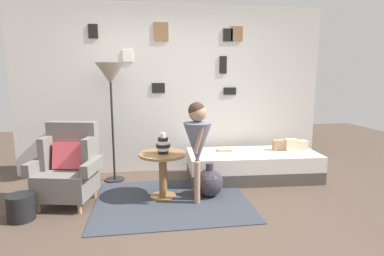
{
  "coord_description": "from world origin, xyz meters",
  "views": [
    {
      "loc": [
        -0.45,
        -2.98,
        1.53
      ],
      "look_at": [
        0.15,
        0.95,
        0.85
      ],
      "focal_mm": 29.03,
      "sensor_mm": 36.0,
      "label": 1
    }
  ],
  "objects_px": {
    "armchair": "(69,167)",
    "side_table": "(163,166)",
    "floor_lamp": "(110,79)",
    "vase_striped": "(163,145)",
    "person_child": "(197,138)",
    "book_on_daybed": "(224,150)",
    "magazine_basket": "(21,207)",
    "daybed": "(252,165)",
    "demijohn_near": "(209,182)"
  },
  "relations": [
    {
      "from": "daybed",
      "to": "person_child",
      "type": "bearing_deg",
      "value": -142.24
    },
    {
      "from": "book_on_daybed",
      "to": "demijohn_near",
      "type": "xyz_separation_m",
      "value": [
        -0.38,
        -0.74,
        -0.23
      ]
    },
    {
      "from": "book_on_daybed",
      "to": "magazine_basket",
      "type": "relative_size",
      "value": 0.79
    },
    {
      "from": "daybed",
      "to": "side_table",
      "type": "bearing_deg",
      "value": -158.81
    },
    {
      "from": "floor_lamp",
      "to": "person_child",
      "type": "bearing_deg",
      "value": -42.0
    },
    {
      "from": "person_child",
      "to": "book_on_daybed",
      "type": "relative_size",
      "value": 5.56
    },
    {
      "from": "demijohn_near",
      "to": "floor_lamp",
      "type": "bearing_deg",
      "value": 147.41
    },
    {
      "from": "armchair",
      "to": "side_table",
      "type": "height_order",
      "value": "armchair"
    },
    {
      "from": "side_table",
      "to": "magazine_basket",
      "type": "distance_m",
      "value": 1.61
    },
    {
      "from": "vase_striped",
      "to": "floor_lamp",
      "type": "distance_m",
      "value": 1.3
    },
    {
      "from": "floor_lamp",
      "to": "magazine_basket",
      "type": "distance_m",
      "value": 1.97
    },
    {
      "from": "daybed",
      "to": "floor_lamp",
      "type": "relative_size",
      "value": 1.14
    },
    {
      "from": "side_table",
      "to": "demijohn_near",
      "type": "bearing_deg",
      "value": -5.34
    },
    {
      "from": "vase_striped",
      "to": "demijohn_near",
      "type": "distance_m",
      "value": 0.76
    },
    {
      "from": "vase_striped",
      "to": "demijohn_near",
      "type": "relative_size",
      "value": 0.59
    },
    {
      "from": "magazine_basket",
      "to": "side_table",
      "type": "bearing_deg",
      "value": 14.65
    },
    {
      "from": "magazine_basket",
      "to": "vase_striped",
      "type": "bearing_deg",
      "value": 14.14
    },
    {
      "from": "book_on_daybed",
      "to": "magazine_basket",
      "type": "distance_m",
      "value": 2.74
    },
    {
      "from": "armchair",
      "to": "book_on_daybed",
      "type": "height_order",
      "value": "armchair"
    },
    {
      "from": "armchair",
      "to": "magazine_basket",
      "type": "bearing_deg",
      "value": -135.44
    },
    {
      "from": "book_on_daybed",
      "to": "daybed",
      "type": "bearing_deg",
      "value": -21.26
    },
    {
      "from": "person_child",
      "to": "magazine_basket",
      "type": "height_order",
      "value": "person_child"
    },
    {
      "from": "daybed",
      "to": "vase_striped",
      "type": "xyz_separation_m",
      "value": [
        -1.35,
        -0.54,
        0.48
      ]
    },
    {
      "from": "vase_striped",
      "to": "magazine_basket",
      "type": "xyz_separation_m",
      "value": [
        -1.54,
        -0.39,
        -0.54
      ]
    },
    {
      "from": "magazine_basket",
      "to": "person_child",
      "type": "bearing_deg",
      "value": 5.47
    },
    {
      "from": "daybed",
      "to": "side_table",
      "type": "height_order",
      "value": "side_table"
    },
    {
      "from": "vase_striped",
      "to": "person_child",
      "type": "relative_size",
      "value": 0.21
    },
    {
      "from": "daybed",
      "to": "demijohn_near",
      "type": "distance_m",
      "value": 0.97
    },
    {
      "from": "magazine_basket",
      "to": "book_on_daybed",
      "type": "bearing_deg",
      "value": 23.39
    },
    {
      "from": "person_child",
      "to": "demijohn_near",
      "type": "distance_m",
      "value": 0.66
    },
    {
      "from": "side_table",
      "to": "vase_striped",
      "type": "relative_size",
      "value": 2.29
    },
    {
      "from": "floor_lamp",
      "to": "demijohn_near",
      "type": "distance_m",
      "value": 1.98
    },
    {
      "from": "side_table",
      "to": "book_on_daybed",
      "type": "xyz_separation_m",
      "value": [
        0.97,
        0.68,
        0.0
      ]
    },
    {
      "from": "vase_striped",
      "to": "person_child",
      "type": "xyz_separation_m",
      "value": [
        0.39,
        -0.2,
        0.11
      ]
    },
    {
      "from": "book_on_daybed",
      "to": "demijohn_near",
      "type": "height_order",
      "value": "demijohn_near"
    },
    {
      "from": "floor_lamp",
      "to": "book_on_daybed",
      "type": "relative_size",
      "value": 7.72
    },
    {
      "from": "demijohn_near",
      "to": "magazine_basket",
      "type": "height_order",
      "value": "demijohn_near"
    },
    {
      "from": "side_table",
      "to": "vase_striped",
      "type": "xyz_separation_m",
      "value": [
        0.01,
        -0.01,
        0.27
      ]
    },
    {
      "from": "daybed",
      "to": "person_child",
      "type": "height_order",
      "value": "person_child"
    },
    {
      "from": "vase_striped",
      "to": "book_on_daybed",
      "type": "xyz_separation_m",
      "value": [
        0.96,
        0.69,
        -0.26
      ]
    },
    {
      "from": "person_child",
      "to": "floor_lamp",
      "type": "bearing_deg",
      "value": 138.0
    },
    {
      "from": "magazine_basket",
      "to": "daybed",
      "type": "bearing_deg",
      "value": 17.78
    },
    {
      "from": "armchair",
      "to": "floor_lamp",
      "type": "relative_size",
      "value": 0.57
    },
    {
      "from": "side_table",
      "to": "floor_lamp",
      "type": "bearing_deg",
      "value": 131.83
    },
    {
      "from": "vase_striped",
      "to": "book_on_daybed",
      "type": "bearing_deg",
      "value": 35.87
    },
    {
      "from": "armchair",
      "to": "book_on_daybed",
      "type": "xyz_separation_m",
      "value": [
        2.09,
        0.68,
        -0.02
      ]
    },
    {
      "from": "daybed",
      "to": "vase_striped",
      "type": "relative_size",
      "value": 7.49
    },
    {
      "from": "floor_lamp",
      "to": "magazine_basket",
      "type": "relative_size",
      "value": 6.06
    },
    {
      "from": "vase_striped",
      "to": "floor_lamp",
      "type": "bearing_deg",
      "value": 131.67
    },
    {
      "from": "book_on_daybed",
      "to": "armchair",
      "type": "bearing_deg",
      "value": -162.06
    }
  ]
}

